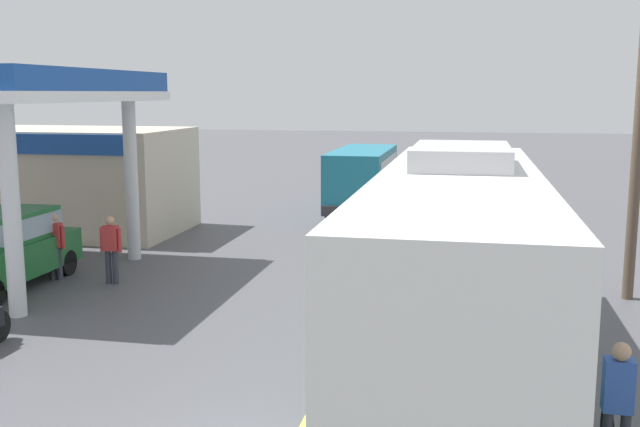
{
  "coord_description": "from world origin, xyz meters",
  "views": [
    {
      "loc": [
        2.12,
        -7.63,
        4.57
      ],
      "look_at": [
        -1.5,
        10.0,
        1.6
      ],
      "focal_mm": 41.27,
      "sensor_mm": 36.0,
      "label": 1
    }
  ],
  "objects_px": {
    "cyclist_on_shoulder": "(617,419)",
    "car_trailing_behind_bus": "(461,188)",
    "pedestrian_near_pump": "(55,242)",
    "pedestrian_by_shop": "(111,246)",
    "car_at_pump": "(4,246)",
    "coach_bus_main": "(457,272)",
    "minibus_opposing_lane": "(362,175)"
  },
  "relations": [
    {
      "from": "cyclist_on_shoulder",
      "to": "car_trailing_behind_bus",
      "type": "distance_m",
      "value": 19.52
    },
    {
      "from": "pedestrian_near_pump",
      "to": "pedestrian_by_shop",
      "type": "relative_size",
      "value": 1.0
    },
    {
      "from": "pedestrian_by_shop",
      "to": "car_trailing_behind_bus",
      "type": "height_order",
      "value": "car_trailing_behind_bus"
    },
    {
      "from": "pedestrian_near_pump",
      "to": "car_at_pump",
      "type": "bearing_deg",
      "value": -127.3
    },
    {
      "from": "pedestrian_by_shop",
      "to": "coach_bus_main",
      "type": "bearing_deg",
      "value": -27.18
    },
    {
      "from": "coach_bus_main",
      "to": "pedestrian_by_shop",
      "type": "bearing_deg",
      "value": 152.82
    },
    {
      "from": "minibus_opposing_lane",
      "to": "pedestrian_by_shop",
      "type": "xyz_separation_m",
      "value": [
        -4.39,
        -11.61,
        -0.54
      ]
    },
    {
      "from": "pedestrian_by_shop",
      "to": "car_trailing_behind_bus",
      "type": "distance_m",
      "value": 14.59
    },
    {
      "from": "pedestrian_near_pump",
      "to": "car_trailing_behind_bus",
      "type": "height_order",
      "value": "car_trailing_behind_bus"
    },
    {
      "from": "minibus_opposing_lane",
      "to": "pedestrian_near_pump",
      "type": "relative_size",
      "value": 3.69
    },
    {
      "from": "cyclist_on_shoulder",
      "to": "pedestrian_by_shop",
      "type": "relative_size",
      "value": 1.1
    },
    {
      "from": "minibus_opposing_lane",
      "to": "pedestrian_by_shop",
      "type": "bearing_deg",
      "value": -110.72
    },
    {
      "from": "cyclist_on_shoulder",
      "to": "pedestrian_near_pump",
      "type": "height_order",
      "value": "cyclist_on_shoulder"
    },
    {
      "from": "cyclist_on_shoulder",
      "to": "pedestrian_near_pump",
      "type": "distance_m",
      "value": 13.84
    },
    {
      "from": "minibus_opposing_lane",
      "to": "pedestrian_near_pump",
      "type": "distance_m",
      "value": 12.97
    },
    {
      "from": "coach_bus_main",
      "to": "pedestrian_by_shop",
      "type": "xyz_separation_m",
      "value": [
        -8.25,
        4.24,
        -0.79
      ]
    },
    {
      "from": "coach_bus_main",
      "to": "pedestrian_near_pump",
      "type": "distance_m",
      "value": 10.73
    },
    {
      "from": "pedestrian_by_shop",
      "to": "car_trailing_behind_bus",
      "type": "relative_size",
      "value": 0.4
    },
    {
      "from": "minibus_opposing_lane",
      "to": "car_trailing_behind_bus",
      "type": "distance_m",
      "value": 3.77
    },
    {
      "from": "coach_bus_main",
      "to": "car_trailing_behind_bus",
      "type": "relative_size",
      "value": 2.63
    },
    {
      "from": "car_at_pump",
      "to": "coach_bus_main",
      "type": "bearing_deg",
      "value": -17.74
    },
    {
      "from": "minibus_opposing_lane",
      "to": "pedestrian_near_pump",
      "type": "xyz_separation_m",
      "value": [
        -5.93,
        -11.52,
        -0.54
      ]
    },
    {
      "from": "pedestrian_near_pump",
      "to": "car_trailing_behind_bus",
      "type": "xyz_separation_m",
      "value": [
        9.63,
        12.06,
        0.08
      ]
    },
    {
      "from": "car_at_pump",
      "to": "minibus_opposing_lane",
      "type": "bearing_deg",
      "value": 61.92
    },
    {
      "from": "coach_bus_main",
      "to": "minibus_opposing_lane",
      "type": "bearing_deg",
      "value": 103.69
    },
    {
      "from": "car_at_pump",
      "to": "cyclist_on_shoulder",
      "type": "xyz_separation_m",
      "value": [
        12.46,
        -6.39,
        -0.23
      ]
    },
    {
      "from": "cyclist_on_shoulder",
      "to": "pedestrian_near_pump",
      "type": "relative_size",
      "value": 1.1
    },
    {
      "from": "minibus_opposing_lane",
      "to": "car_trailing_behind_bus",
      "type": "relative_size",
      "value": 1.46
    },
    {
      "from": "coach_bus_main",
      "to": "car_at_pump",
      "type": "relative_size",
      "value": 2.63
    },
    {
      "from": "coach_bus_main",
      "to": "car_trailing_behind_bus",
      "type": "bearing_deg",
      "value": 90.55
    },
    {
      "from": "coach_bus_main",
      "to": "cyclist_on_shoulder",
      "type": "height_order",
      "value": "coach_bus_main"
    },
    {
      "from": "coach_bus_main",
      "to": "minibus_opposing_lane",
      "type": "relative_size",
      "value": 1.8
    }
  ]
}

